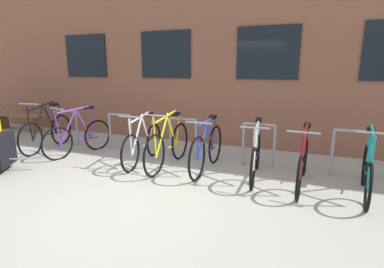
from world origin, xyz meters
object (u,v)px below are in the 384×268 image
Objects in this scene: bicycle_purple at (79,137)px; wooden_bench at (18,118)px; bicycle_white at (143,143)px; bicycle_teal at (367,171)px; bicycle_silver at (256,156)px; bicycle_black at (47,132)px; bicycle_maroon at (303,163)px; bicycle_blue at (207,149)px; bicycle_yellow at (168,145)px.

bicycle_purple is 3.63m from wooden_bench.
bicycle_white is 3.75m from bicycle_teal.
bicycle_white is 1.56m from bicycle_purple.
bicycle_black is at bearing -179.94° from bicycle_silver.
wooden_bench is at bearing 170.20° from bicycle_silver.
bicycle_teal is at bearing -1.18° from bicycle_purple.
bicycle_white is at bearing 0.76° from bicycle_purple.
bicycle_black is 0.99× the size of wooden_bench.
bicycle_maroon is at bearing -1.23° from bicycle_white.
bicycle_white is 1.29m from bicycle_blue.
bicycle_black is 1.00× the size of bicycle_white.
bicycle_teal is 0.98× the size of bicycle_silver.
wooden_bench is (-5.51, 1.26, -0.05)m from bicycle_yellow.
bicycle_blue is at bearing 1.27° from bicycle_purple.
bicycle_white is 0.99× the size of bicycle_maroon.
bicycle_white is at bearing 178.77° from bicycle_maroon.
bicycle_blue is (3.76, 0.04, -0.00)m from bicycle_black.
bicycle_silver is at bearing -2.02° from bicycle_blue.
bicycle_yellow is 1.05× the size of bicycle_blue.
bicycle_yellow reaches higher than bicycle_blue.
bicycle_silver reaches higher than wooden_bench.
bicycle_purple is (-3.71, -0.03, 0.01)m from bicycle_silver.
bicycle_purple reaches higher than bicycle_white.
bicycle_silver is at bearing 0.31° from bicycle_white.
bicycle_blue is 6.36m from wooden_bench.
bicycle_purple is at bearing 178.82° from bicycle_teal.
bicycle_purple is (-4.45, 0.04, 0.02)m from bicycle_maroon.
bicycle_teal is at bearing -1.25° from bicycle_black.
bicycle_black is 5.37m from bicycle_maroon.
bicycle_maroon is 1.61m from bicycle_blue.
bicycle_teal reaches higher than wooden_bench.
bicycle_purple reaches higher than bicycle_teal.
bicycle_purple reaches higher than bicycle_blue.
bicycle_purple reaches higher than wooden_bench.
bicycle_teal is 0.94× the size of bicycle_maroon.
bicycle_teal is 0.95× the size of bicycle_blue.
bicycle_blue is 1.00× the size of wooden_bench.
bicycle_silver is at bearing 1.23° from bicycle_yellow.
bicycle_teal is 8.82m from wooden_bench.
bicycle_teal is 3.20m from bicycle_yellow.
bicycle_maroon is at bearing -3.73° from bicycle_blue.
bicycle_blue reaches higher than bicycle_silver.
bicycle_white reaches higher than bicycle_maroon.
bicycle_white is at bearing 178.02° from bicycle_teal.
bicycle_teal reaches higher than bicycle_white.
bicycle_blue is (-1.61, 0.10, 0.03)m from bicycle_maroon.
bicycle_blue is at bearing 5.07° from bicycle_yellow.
bicycle_black is at bearing 178.31° from bicycle_purple.
bicycle_white is at bearing -179.69° from bicycle_silver.
bicycle_purple is at bearing 179.46° from bicycle_maroon.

